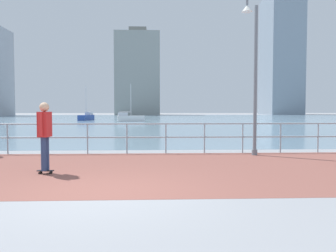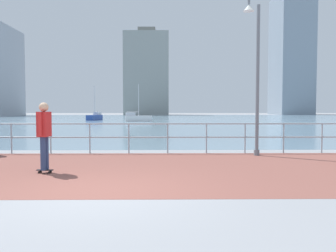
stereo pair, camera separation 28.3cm
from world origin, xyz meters
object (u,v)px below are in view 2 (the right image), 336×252
skateboarder (44,131)px  sailboat_yellow (95,117)px  lamppost (255,63)px  sailboat_navy (138,118)px

skateboarder → sailboat_yellow: (-7.31, 41.97, -0.57)m
lamppost → sailboat_yellow: bearing=108.9°
sailboat_yellow → lamppost: bearing=-71.1°
lamppost → sailboat_navy: (-6.54, 33.59, -2.68)m
lamppost → sailboat_navy: 34.33m
sailboat_yellow → skateboarder: bearing=-80.1°
sailboat_navy → sailboat_yellow: 8.64m
skateboarder → sailboat_yellow: 42.61m
lamppost → skateboarder: lamppost is taller
skateboarder → sailboat_navy: bearing=90.8°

